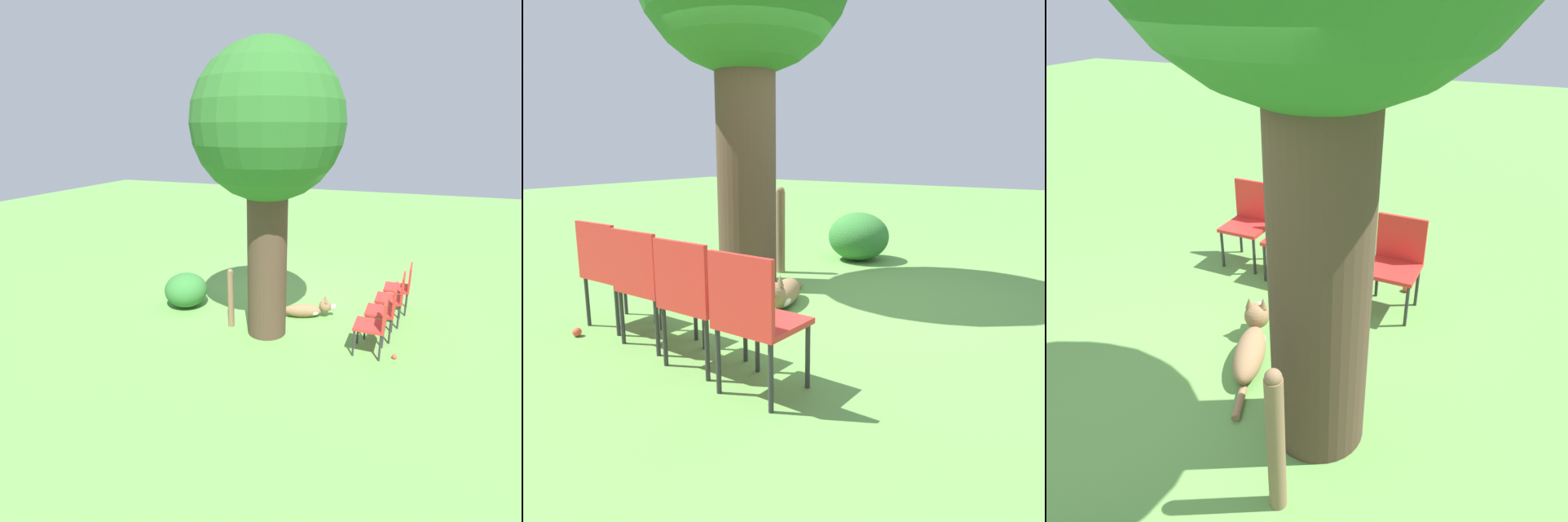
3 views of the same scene
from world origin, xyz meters
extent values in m
plane|color=#609947|center=(0.00, 0.00, 0.00)|extent=(30.00, 30.00, 0.00)
cylinder|color=#4C3828|center=(-0.10, 0.96, 1.28)|extent=(0.59, 0.59, 2.55)
ellipsoid|color=olive|center=(-0.48, 0.23, 0.11)|extent=(0.69, 0.43, 0.22)
ellipsoid|color=silver|center=(-0.65, 0.17, 0.10)|extent=(0.28, 0.26, 0.13)
sphere|color=olive|center=(-0.85, 0.10, 0.20)|extent=(0.27, 0.27, 0.21)
cylinder|color=silver|center=(-0.96, 0.06, 0.18)|extent=(0.12, 0.12, 0.09)
cone|color=olive|center=(-0.83, 0.05, 0.33)|extent=(0.07, 0.07, 0.10)
cone|color=olive|center=(-0.87, 0.16, 0.33)|extent=(0.07, 0.07, 0.10)
cylinder|color=olive|center=(-0.07, 0.37, 0.03)|extent=(0.30, 0.15, 0.06)
cylinder|color=#846647|center=(0.52, 0.96, 0.46)|extent=(0.10, 0.10, 0.92)
sphere|color=#846647|center=(0.52, 0.96, 0.93)|extent=(0.09, 0.09, 0.09)
cube|color=red|center=(-1.96, -0.60, 0.42)|extent=(0.43, 0.45, 0.04)
cube|color=red|center=(-2.15, -0.60, 0.64)|extent=(0.05, 0.44, 0.42)
cylinder|color=#2D2D2D|center=(-1.77, -0.42, 0.20)|extent=(0.03, 0.03, 0.40)
cylinder|color=#2D2D2D|center=(-1.78, -0.80, 0.20)|extent=(0.03, 0.03, 0.40)
cylinder|color=#2D2D2D|center=(-2.13, -0.41, 0.20)|extent=(0.03, 0.03, 0.40)
cylinder|color=#2D2D2D|center=(-2.14, -0.79, 0.20)|extent=(0.03, 0.03, 0.40)
cube|color=red|center=(-1.86, -0.06, 0.42)|extent=(0.43, 0.45, 0.04)
cube|color=red|center=(-2.05, -0.05, 0.64)|extent=(0.05, 0.44, 0.42)
cylinder|color=#2D2D2D|center=(-1.67, 0.12, 0.20)|extent=(0.03, 0.03, 0.40)
cylinder|color=#2D2D2D|center=(-1.68, -0.26, 0.20)|extent=(0.03, 0.03, 0.40)
cylinder|color=#2D2D2D|center=(-2.03, 0.14, 0.20)|extent=(0.03, 0.03, 0.40)
cylinder|color=#2D2D2D|center=(-2.04, -0.24, 0.20)|extent=(0.03, 0.03, 0.40)
cube|color=red|center=(-1.76, 0.48, 0.42)|extent=(0.43, 0.45, 0.04)
cube|color=red|center=(-1.95, 0.49, 0.64)|extent=(0.05, 0.44, 0.42)
cylinder|color=#2D2D2D|center=(-1.57, 0.67, 0.20)|extent=(0.03, 0.03, 0.40)
cylinder|color=#2D2D2D|center=(-1.59, 0.29, 0.20)|extent=(0.03, 0.03, 0.40)
cylinder|color=#2D2D2D|center=(-1.93, 0.68, 0.20)|extent=(0.03, 0.03, 0.40)
cylinder|color=#2D2D2D|center=(-1.95, 0.30, 0.20)|extent=(0.03, 0.03, 0.40)
cube|color=red|center=(-1.66, 1.03, 0.42)|extent=(0.43, 0.45, 0.04)
cube|color=red|center=(-1.86, 1.04, 0.64)|extent=(0.05, 0.44, 0.42)
cylinder|color=#2D2D2D|center=(-1.48, 1.21, 0.20)|extent=(0.03, 0.03, 0.40)
cylinder|color=#2D2D2D|center=(-1.49, 0.83, 0.20)|extent=(0.03, 0.03, 0.40)
cylinder|color=#2D2D2D|center=(-1.84, 1.22, 0.20)|extent=(0.03, 0.03, 0.40)
cylinder|color=#2D2D2D|center=(-1.85, 0.84, 0.20)|extent=(0.03, 0.03, 0.40)
sphere|color=#E54C33|center=(-2.04, 1.09, 0.03)|extent=(0.07, 0.07, 0.07)
ellipsoid|color=#337533|center=(1.61, 0.51, 0.30)|extent=(0.76, 0.76, 0.61)
camera|label=1|loc=(-2.01, 6.42, 3.06)|focal=28.00mm
camera|label=2|loc=(-4.18, -2.25, 1.40)|focal=35.00mm
camera|label=3|loc=(2.20, 1.86, 2.60)|focal=35.00mm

